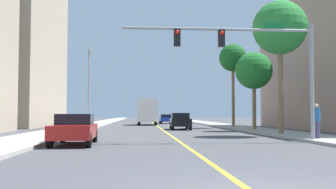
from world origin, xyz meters
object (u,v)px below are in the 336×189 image
Objects in this scene: palm_far at (233,59)px; car_black at (180,121)px; car_red at (75,129)px; pedestrian at (316,121)px; street_lamp at (89,83)px; car_blue at (166,119)px; palm_near at (280,29)px; delivery_truck at (147,111)px; palm_mid at (254,71)px; traffic_signal_mast at (253,52)px.

palm_far is 1.84× the size of car_black.
pedestrian is at bearing -174.72° from car_red.
street_lamp reaches higher than car_blue.
car_red is (-11.89, -6.22, -6.15)m from palm_near.
car_black is (-0.15, -21.68, 0.07)m from car_blue.
delivery_truck is (-2.67, 14.87, 0.94)m from car_black.
palm_near is at bearing -154.40° from car_red.
palm_mid is (0.39, 7.17, -1.96)m from palm_near.
palm_mid is 0.86× the size of delivery_truck.
car_blue is at bearing 91.51° from car_black.
palm_near is 1.93× the size of car_blue.
palm_near is at bearing 58.07° from traffic_signal_mast.
street_lamp is 4.14× the size of pedestrian.
street_lamp is 1.66× the size of car_red.
traffic_signal_mast is 9.34m from car_red.
palm_near is at bearing -93.13° from palm_mid.
car_blue is at bearing -101.84° from car_red.
car_black is at bearing -5.70° from street_lamp.
delivery_truck is at bearing 68.19° from street_lamp.
palm_near reaches higher than car_black.
street_lamp is 1.67× the size of car_blue.
car_red is at bearing -100.62° from car_blue.
car_red is 18.37m from car_black.
pedestrian is at bearing -50.07° from street_lamp.
traffic_signal_mast is 2.15× the size of car_red.
delivery_truck reaches higher than car_red.
palm_mid is 1.40× the size of car_black.
traffic_signal_mast is 1.12× the size of palm_near.
palm_far is 24.74m from car_red.
delivery_truck is (-4.61, 31.21, -2.73)m from traffic_signal_mast.
palm_mid is at bearing 86.87° from palm_near.
palm_near is at bearing -88.87° from pedestrian.
palm_far is at bearing 79.26° from traffic_signal_mast.
car_black is at bearing -91.17° from car_blue.
car_blue is at bearing 106.83° from palm_far.
car_blue is at bearing 92.69° from traffic_signal_mast.
car_blue is 37.68m from pedestrian.
delivery_truck reaches higher than car_blue.
traffic_signal_mast reaches higher than car_black.
street_lamp is at bearing 176.22° from car_black.
delivery_truck is at bearing 98.40° from traffic_signal_mast.
traffic_signal_mast is 4.96m from pedestrian.
palm_near reaches higher than traffic_signal_mast.
car_red is (-12.29, -13.39, -4.19)m from palm_mid.
car_black is at bearing -78.80° from delivery_truck.
car_black is at bearing -149.08° from palm_far.
traffic_signal_mast is 1.29× the size of street_lamp.
palm_mid reaches higher than car_red.
car_blue is at bearing -82.77° from pedestrian.
car_red is (-12.27, -20.56, -6.22)m from palm_far.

